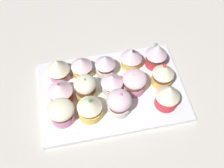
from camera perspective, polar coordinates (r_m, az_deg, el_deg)
The scene contains 16 objects.
ground_plane at distance 77.64cm, azimuth 0.00°, elevation -2.32°, with size 180.00×180.00×3.00cm, color beige.
baking_tray at distance 75.86cm, azimuth 0.00°, elevation -1.50°, with size 38.55×25.51×1.20cm.
cupcake_0 at distance 69.42cm, azimuth -10.24°, elevation -5.64°, with size 6.47×6.47×6.25cm.
cupcake_1 at distance 68.86cm, azimuth -4.56°, elevation -4.76°, with size 6.23×6.23×7.28cm.
cupcake_2 at distance 69.25cm, azimuth 1.44°, elevation -3.83°, with size 6.23×6.23×7.25cm.
cupcake_3 at distance 71.14cm, azimuth 11.29°, elevation -2.28°, with size 6.19×6.19×7.79cm.
cupcake_4 at distance 71.78cm, azimuth -10.42°, elevation -1.79°, with size 6.32×6.32×7.13cm.
cupcake_5 at distance 71.95cm, azimuth -5.47°, elevation -0.60°, with size 5.70×5.70×7.30cm.
cupcake_6 at distance 72.46cm, azimuth 0.32°, elevation 0.16°, with size 5.77×5.77×6.59cm.
cupcake_7 at distance 73.21cm, azimuth 4.57°, elevation 0.41°, with size 6.30×6.30×6.38cm.
cupcake_8 at distance 74.79cm, azimuth 10.47°, elevation 1.81°, with size 5.82×5.82×7.70cm.
cupcake_9 at distance 76.04cm, azimuth -10.90°, elevation 3.10°, with size 6.16×6.16×7.26cm.
cupcake_10 at distance 76.04cm, azimuth -6.16°, elevation 3.52°, with size 5.79×5.79×6.56cm.
cupcake_11 at distance 75.84cm, azimuth -1.37°, elevation 3.94°, with size 5.59×5.59×6.88cm.
cupcake_12 at distance 77.53cm, azimuth 3.98°, elevation 5.49°, with size 5.93×5.93×7.19cm.
cupcake_13 at distance 78.14cm, azimuth 9.00°, elevation 5.94°, with size 5.89×5.89×8.36cm.
Camera 1 is at (-7.96, -39.40, 64.93)cm, focal length 44.91 mm.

